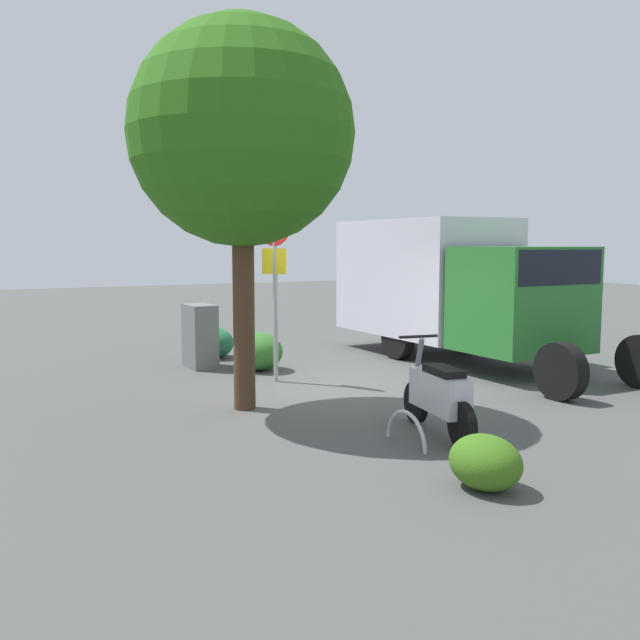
{
  "coord_description": "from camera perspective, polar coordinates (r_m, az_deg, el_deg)",
  "views": [
    {
      "loc": [
        -9.76,
        5.61,
        2.4
      ],
      "look_at": [
        1.48,
        -0.27,
        1.01
      ],
      "focal_mm": 39.03,
      "sensor_mm": 36.0,
      "label": 1
    }
  ],
  "objects": [
    {
      "name": "ground_plane",
      "position": [
        11.51,
        2.21,
        -5.77
      ],
      "size": [
        60.0,
        60.0,
        0.0
      ],
      "primitive_type": "plane",
      "color": "#4B4C49"
    },
    {
      "name": "box_truck_near",
      "position": [
        14.62,
        10.75,
        3.04
      ],
      "size": [
        7.18,
        2.26,
        2.91
      ],
      "rotation": [
        0.0,
        0.0,
        3.15
      ],
      "color": "black",
      "rests_on": "ground"
    },
    {
      "name": "motorcycle",
      "position": [
        8.87,
        9.73,
        -6.08
      ],
      "size": [
        1.8,
        0.63,
        1.2
      ],
      "rotation": [
        0.0,
        0.0,
        -0.17
      ],
      "color": "black",
      "rests_on": "ground"
    },
    {
      "name": "stop_sign",
      "position": [
        12.01,
        -3.75,
        4.73
      ],
      "size": [
        0.71,
        0.33,
        3.12
      ],
      "color": "#9E9EA3",
      "rests_on": "ground"
    },
    {
      "name": "street_tree",
      "position": [
        10.15,
        -6.44,
        14.87
      ],
      "size": [
        3.19,
        3.19,
        5.54
      ],
      "color": "#47301E",
      "rests_on": "ground"
    },
    {
      "name": "utility_cabinet",
      "position": [
        13.7,
        -9.81,
        -1.31
      ],
      "size": [
        0.81,
        0.51,
        1.23
      ],
      "primitive_type": "cube",
      "rotation": [
        0.0,
        0.0,
        0.04
      ],
      "color": "slate",
      "rests_on": "ground"
    },
    {
      "name": "bike_rack_hoop",
      "position": [
        8.53,
        7.05,
        -10.13
      ],
      "size": [
        0.85,
        0.07,
        0.85
      ],
      "primitive_type": "torus",
      "rotation": [
        1.57,
        0.0,
        -0.03
      ],
      "color": "#B7B7BC",
      "rests_on": "ground"
    },
    {
      "name": "shrub_near_sign",
      "position": [
        13.3,
        -5.04,
        -2.57
      ],
      "size": [
        1.07,
        0.87,
        0.73
      ],
      "primitive_type": "ellipsoid",
      "color": "#316C28",
      "rests_on": "ground"
    },
    {
      "name": "shrub_mid_verge",
      "position": [
        7.14,
        13.4,
        -11.27
      ],
      "size": [
        0.8,
        0.65,
        0.54
      ],
      "primitive_type": "ellipsoid",
      "color": "#3A6919",
      "rests_on": "ground"
    },
    {
      "name": "shrub_by_tree",
      "position": [
        14.86,
        -8.61,
        -1.85
      ],
      "size": [
        0.94,
        0.77,
        0.64
      ],
      "primitive_type": "ellipsoid",
      "color": "#256743",
      "rests_on": "ground"
    }
  ]
}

